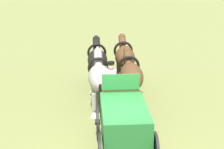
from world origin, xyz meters
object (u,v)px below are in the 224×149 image
at_px(show_wagon, 124,119).
at_px(draft_horse_lead_near, 97,60).
at_px(draft_horse_rear_near, 99,77).
at_px(draft_horse_rear_off, 131,76).
at_px(draft_horse_lead_off, 125,58).

bearing_deg(show_wagon, draft_horse_lead_near, -3.24).
distance_m(draft_horse_rear_near, draft_horse_rear_off, 1.30).
height_order(draft_horse_rear_near, draft_horse_lead_off, draft_horse_lead_off).
xyz_separation_m(draft_horse_rear_near, draft_horse_rear_off, (-0.21, -1.28, 0.03)).
height_order(show_wagon, draft_horse_rear_near, show_wagon).
distance_m(draft_horse_rear_near, draft_horse_lead_near, 2.60).
bearing_deg(draft_horse_rear_near, draft_horse_lead_near, -9.29).
bearing_deg(draft_horse_rear_off, show_wagon, 160.01).
relative_size(show_wagon, draft_horse_rear_near, 1.74).
xyz_separation_m(show_wagon, draft_horse_lead_near, (6.10, -0.34, 0.21)).
relative_size(draft_horse_rear_off, draft_horse_lead_near, 1.01).
height_order(show_wagon, draft_horse_lead_near, show_wagon).
height_order(draft_horse_rear_off, draft_horse_lead_off, draft_horse_lead_off).
bearing_deg(draft_horse_rear_off, draft_horse_lead_near, 17.27).
relative_size(draft_horse_rear_near, draft_horse_lead_off, 1.07).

